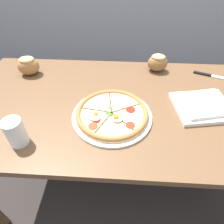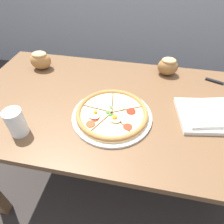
% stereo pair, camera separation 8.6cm
% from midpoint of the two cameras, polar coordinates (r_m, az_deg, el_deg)
% --- Properties ---
extents(ground_plane, '(12.00, 12.00, 0.00)m').
position_cam_midpoint_polar(ground_plane, '(1.57, 4.12, -19.47)').
color(ground_plane, '#2D2826').
extents(dining_table, '(1.54, 0.78, 0.77)m').
position_cam_midpoint_polar(dining_table, '(1.02, 5.98, -2.20)').
color(dining_table, brown).
rests_on(dining_table, ground_plane).
extents(pizza, '(0.35, 0.35, 0.05)m').
position_cam_midpoint_polar(pizza, '(0.87, 2.81, -0.70)').
color(pizza, white).
rests_on(pizza, dining_table).
extents(napkin_folded, '(0.29, 0.25, 0.04)m').
position_cam_midpoint_polar(napkin_folded, '(0.98, 28.04, -0.78)').
color(napkin_folded, silver).
rests_on(napkin_folded, dining_table).
extents(bread_piece_near, '(0.11, 0.09, 0.10)m').
position_cam_midpoint_polar(bread_piece_near, '(1.18, 17.77, 12.34)').
color(bread_piece_near, olive).
rests_on(bread_piece_near, dining_table).
extents(bread_piece_mid, '(0.13, 0.10, 0.11)m').
position_cam_midpoint_polar(bread_piece_mid, '(1.23, -17.85, 13.92)').
color(bread_piece_mid, '#A3703D').
rests_on(bread_piece_mid, dining_table).
extents(water_glass, '(0.07, 0.07, 0.12)m').
position_cam_midpoint_polar(water_glass, '(0.85, -23.04, -3.22)').
color(water_glass, white).
rests_on(water_glass, dining_table).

